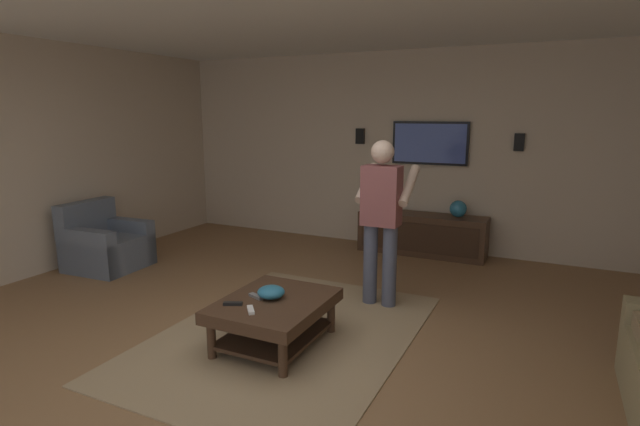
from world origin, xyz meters
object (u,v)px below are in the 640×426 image
at_px(remote_grey, 256,296).
at_px(remote_white, 251,310).
at_px(bowl, 271,292).
at_px(wall_speaker_right, 360,136).
at_px(vase_round, 458,209).
at_px(wall_speaker_left, 519,142).
at_px(armchair, 105,246).
at_px(person_standing, 382,213).
at_px(remote_black, 233,304).
at_px(tv, 430,143).
at_px(media_console, 422,234).
at_px(coffee_table, 274,311).

bearing_deg(remote_grey, remote_white, 135.49).
distance_m(bowl, wall_speaker_right, 3.67).
bearing_deg(vase_round, wall_speaker_right, 81.29).
relative_size(remote_grey, wall_speaker_left, 0.68).
bearing_deg(armchair, remote_white, -25.32).
xyz_separation_m(person_standing, remote_black, (-1.48, 0.72, -0.52)).
bearing_deg(person_standing, bowl, 156.74).
height_order(remote_black, wall_speaker_left, wall_speaker_left).
xyz_separation_m(armchair, person_standing, (0.33, -3.45, 0.65)).
relative_size(bowl, remote_grey, 1.50).
xyz_separation_m(tv, remote_grey, (-3.49, 0.55, -1.08)).
height_order(armchair, tv, tv).
bearing_deg(remote_grey, wall_speaker_left, -94.83).
bearing_deg(wall_speaker_right, armchair, 137.46).
height_order(media_console, tv, tv).
height_order(bowl, vase_round, vase_round).
xyz_separation_m(remote_white, wall_speaker_left, (3.76, -1.56, 1.12)).
bearing_deg(bowl, remote_white, -178.86).
bearing_deg(coffee_table, wall_speaker_left, -23.69).
distance_m(media_console, remote_black, 3.52).
height_order(bowl, wall_speaker_left, wall_speaker_left).
bearing_deg(coffee_table, media_console, -7.06).
distance_m(remote_white, wall_speaker_right, 3.97).
bearing_deg(wall_speaker_left, coffee_table, 156.31).
relative_size(coffee_table, remote_grey, 6.67).
bearing_deg(person_standing, tv, 2.25).
relative_size(armchair, wall_speaker_left, 3.88).
bearing_deg(coffee_table, person_standing, -21.38).
xyz_separation_m(tv, remote_black, (-3.70, 0.63, -1.08)).
bearing_deg(bowl, person_standing, -23.29).
distance_m(tv, wall_speaker_right, 1.02).
xyz_separation_m(person_standing, wall_speaker_right, (2.23, 1.10, 0.63)).
bearing_deg(wall_speaker_left, person_standing, 155.06).
xyz_separation_m(armchair, wall_speaker_left, (2.56, -4.49, 1.25)).
distance_m(coffee_table, wall_speaker_left, 3.98).
bearing_deg(media_console, remote_grey, -9.64).
xyz_separation_m(remote_black, remote_grey, (0.21, -0.08, 0.00)).
bearing_deg(remote_grey, bowl, -135.08).
relative_size(media_console, person_standing, 1.04).
bearing_deg(armchair, wall_speaker_left, 26.56).
distance_m(remote_white, remote_black, 0.20).
height_order(coffee_table, media_console, media_console).
xyz_separation_m(remote_black, vase_round, (3.49, -1.09, 0.25)).
bearing_deg(remote_grey, wall_speaker_right, -61.70).
distance_m(armchair, remote_white, 3.17).
relative_size(coffee_table, bowl, 4.45).
bearing_deg(armchair, tv, 33.99).
height_order(remote_white, wall_speaker_left, wall_speaker_left).
xyz_separation_m(remote_white, wall_speaker_right, (3.76, 0.58, 1.15)).
bearing_deg(wall_speaker_left, vase_round, 108.80).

